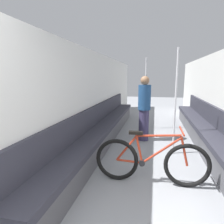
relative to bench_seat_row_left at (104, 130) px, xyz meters
name	(u,v)px	position (x,y,z in m)	size (l,w,h in m)	color
wall_left	(94,98)	(-0.25, 0.05, 0.76)	(0.10, 11.11, 2.12)	silver
wall_right	(224,101)	(2.57, 0.05, 0.76)	(0.10, 11.11, 2.12)	silver
bench_seat_row_left	(104,130)	(0.00, 0.00, 0.00)	(0.46, 6.55, 0.90)	#4C4C51
bench_seat_row_right	(208,136)	(2.32, 0.00, 0.00)	(0.46, 6.55, 0.90)	#4C4C51
bicycle	(151,161)	(1.14, -1.66, 0.04)	(1.65, 0.46, 0.84)	black
grab_pole_near	(175,104)	(1.57, -0.38, 0.72)	(0.08, 0.08, 2.10)	gray
grab_pole_far	(145,95)	(0.89, 1.50, 0.72)	(0.08, 0.08, 2.10)	gray
passenger_standing	(144,108)	(0.93, 0.38, 0.51)	(0.30, 0.30, 1.57)	#332D4C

